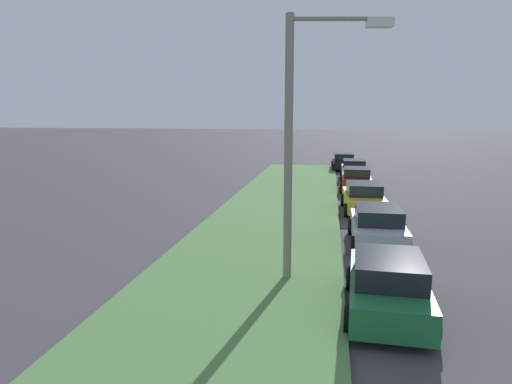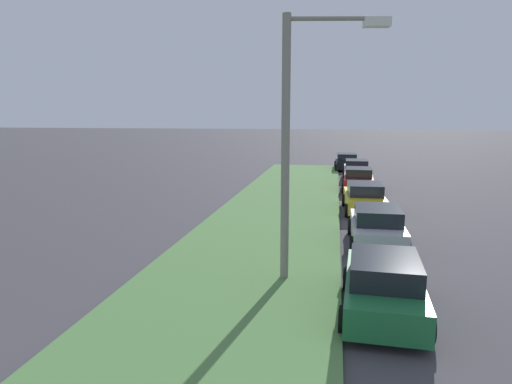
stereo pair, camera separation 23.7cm
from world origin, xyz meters
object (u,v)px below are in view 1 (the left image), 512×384
Objects in this scene: parked_car_green at (388,285)px; parked_car_black at (343,162)px; parked_car_yellow at (363,198)px; parked_car_white at (354,169)px; parked_car_red at (356,179)px; streetlight at (301,130)px; parked_car_silver at (377,226)px.

parked_car_green is 29.78m from parked_car_black.
parked_car_yellow is 12.04m from parked_car_white.
parked_car_black is (5.67, 0.63, 0.00)m from parked_car_white.
parked_car_red is 17.48m from streetlight.
parked_car_red and parked_car_white have the same top height.
parked_car_red is at bearing -2.21° from parked_car_yellow.
parked_car_black is at bearing 4.84° from parked_car_red.
parked_car_white is (24.12, -0.33, 0.00)m from parked_car_green.
parked_car_silver is at bearing -179.04° from parked_car_white.
streetlight reaches higher than parked_car_white.
streetlight is (-27.97, 1.99, 3.67)m from parked_car_black.
parked_car_black is (29.78, 0.30, 0.00)m from parked_car_green.
parked_car_black is at bearing -4.06° from streetlight.
parked_car_yellow and parked_car_black have the same top height.
parked_car_silver is (6.07, -0.34, 0.00)m from parked_car_green.
parked_car_black is at bearing 1.46° from parked_car_silver.
parked_car_white is 22.75m from streetlight.
parked_car_red and parked_car_black have the same top height.
parked_car_green is 1.01× the size of parked_car_red.
parked_car_black is at bearing -0.42° from parked_car_yellow.
parked_car_red is (18.72, -0.24, 0.00)m from parked_car_green.
streetlight is at bearing 54.46° from parked_car_green.
parked_car_silver and parked_car_white have the same top height.
parked_car_silver is at bearing 178.97° from parked_car_yellow.
streetlight is (-16.90, 2.52, 3.67)m from parked_car_red.
parked_car_red is (6.64, -0.01, 0.00)m from parked_car_yellow.
parked_car_silver and parked_car_yellow have the same top height.
parked_car_silver is 18.05m from parked_car_white.
parked_car_green is 1.01× the size of parked_car_black.
parked_car_white is at bearing 1.09° from parked_car_red.
parked_car_red is 5.40m from parked_car_white.
parked_car_red is at bearing 179.94° from parked_car_white.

